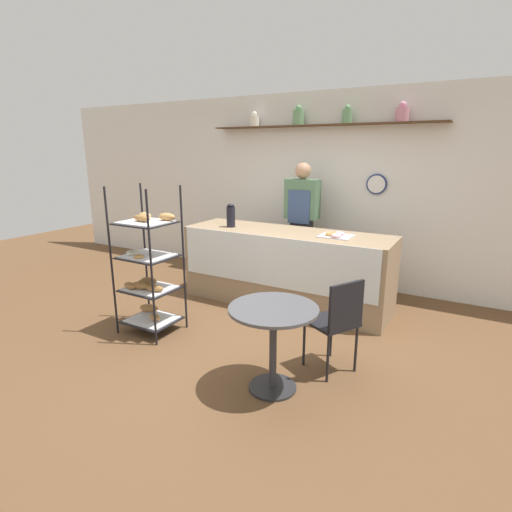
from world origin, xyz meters
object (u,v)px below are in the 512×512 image
(pastry_rack, at_px, (148,271))
(cafe_chair, at_px, (338,317))
(person_worker, at_px, (302,221))
(donut_tray_counter, at_px, (336,235))
(coffee_carafe, at_px, (231,216))
(cafe_table, at_px, (273,328))

(pastry_rack, height_order, cafe_chair, pastry_rack)
(person_worker, xyz_separation_m, donut_tray_counter, (0.71, -0.66, -0.00))
(person_worker, bearing_deg, coffee_carafe, -132.18)
(cafe_chair, xyz_separation_m, donut_tray_counter, (-0.48, 1.28, 0.43))
(person_worker, relative_size, coffee_carafe, 5.78)
(cafe_table, relative_size, donut_tray_counter, 1.95)
(cafe_table, bearing_deg, coffee_carafe, 131.39)
(cafe_chair, bearing_deg, person_worker, -119.45)
(person_worker, bearing_deg, cafe_chair, -58.70)
(pastry_rack, xyz_separation_m, cafe_chair, (2.03, 0.15, -0.15))
(person_worker, distance_m, cafe_chair, 2.32)
(coffee_carafe, bearing_deg, person_worker, 47.82)
(cafe_table, xyz_separation_m, donut_tray_counter, (-0.10, 1.77, 0.42))
(cafe_chair, distance_m, coffee_carafe, 2.28)
(cafe_table, distance_m, coffee_carafe, 2.32)
(person_worker, distance_m, cafe_table, 2.60)
(cafe_table, xyz_separation_m, coffee_carafe, (-1.49, 1.69, 0.55))
(pastry_rack, bearing_deg, cafe_chair, 4.23)
(donut_tray_counter, bearing_deg, cafe_chair, -69.69)
(donut_tray_counter, bearing_deg, pastry_rack, -137.31)
(cafe_table, height_order, cafe_chair, cafe_chair)
(coffee_carafe, bearing_deg, donut_tray_counter, 3.47)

